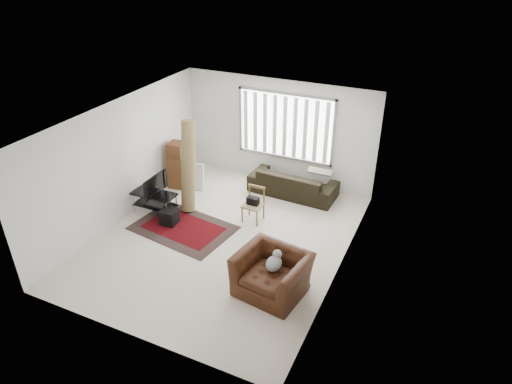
% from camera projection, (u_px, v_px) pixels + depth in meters
% --- Properties ---
extents(room, '(6.00, 6.02, 2.71)m').
position_uv_depth(room, '(234.00, 155.00, 9.27)').
color(room, beige).
rests_on(room, ground).
extents(persian_rug, '(2.32, 1.71, 0.02)m').
position_uv_depth(persian_rug, '(183.00, 228.00, 10.09)').
color(persian_rug, black).
rests_on(persian_rug, ground).
extents(tv_stand, '(1.03, 0.46, 0.51)m').
position_uv_depth(tv_stand, '(154.00, 199.00, 10.50)').
color(tv_stand, black).
rests_on(tv_stand, ground).
extents(tv, '(0.11, 0.83, 0.48)m').
position_uv_depth(tv, '(153.00, 184.00, 10.31)').
color(tv, black).
rests_on(tv, tv_stand).
extents(subwoofer, '(0.37, 0.37, 0.35)m').
position_uv_depth(subwoofer, '(169.00, 216.00, 10.17)').
color(subwoofer, black).
rests_on(subwoofer, persian_rug).
extents(moving_boxes, '(0.53, 0.50, 1.20)m').
position_uv_depth(moving_boxes, '(178.00, 167.00, 11.54)').
color(moving_boxes, brown).
rests_on(moving_boxes, ground).
extents(white_flatpack, '(0.57, 0.32, 0.68)m').
position_uv_depth(white_flatpack, '(193.00, 176.00, 11.54)').
color(white_flatpack, silver).
rests_on(white_flatpack, ground).
extents(rolled_rug, '(0.47, 0.80, 2.13)m').
position_uv_depth(rolled_rug, '(188.00, 166.00, 10.40)').
color(rolled_rug, olive).
rests_on(rolled_rug, ground).
extents(sofa, '(2.20, 1.03, 0.83)m').
position_uv_depth(sofa, '(293.00, 179.00, 11.24)').
color(sofa, black).
rests_on(sofa, ground).
extents(side_chair, '(0.44, 0.44, 0.80)m').
position_uv_depth(side_chair, '(253.00, 203.00, 10.18)').
color(side_chair, '#847756').
rests_on(side_chair, ground).
extents(armchair, '(1.36, 1.22, 0.90)m').
position_uv_depth(armchair, '(272.00, 271.00, 8.10)').
color(armchair, '#3A190B').
rests_on(armchair, ground).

